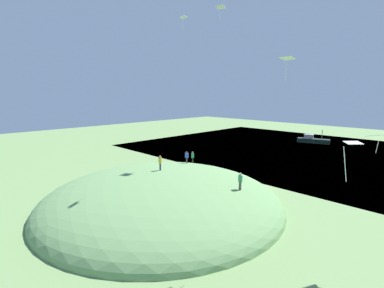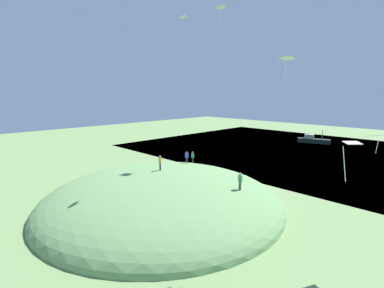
{
  "view_description": "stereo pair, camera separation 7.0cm",
  "coord_description": "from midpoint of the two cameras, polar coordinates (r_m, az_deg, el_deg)",
  "views": [
    {
      "loc": [
        30.03,
        19.05,
        12.0
      ],
      "look_at": [
        5.19,
        -5.79,
        5.62
      ],
      "focal_mm": 26.1,
      "sensor_mm": 36.0,
      "label": 1
    },
    {
      "loc": [
        29.98,
        19.1,
        12.0
      ],
      "look_at": [
        5.19,
        -5.79,
        5.62
      ],
      "focal_mm": 26.1,
      "sensor_mm": 36.0,
      "label": 2
    }
  ],
  "objects": [
    {
      "name": "ground_plane",
      "position": [
        37.53,
        12.02,
        -8.59
      ],
      "size": [
        160.0,
        160.0,
        0.0
      ],
      "primitive_type": "plane",
      "color": "#6D8F53"
    },
    {
      "name": "lake_water",
      "position": [
        62.43,
        26.3,
        -2.06
      ],
      "size": [
        52.07,
        80.0,
        0.4
      ],
      "primitive_type": "cube",
      "color": "#386481",
      "rests_on": "ground_plane"
    },
    {
      "name": "grass_hill",
      "position": [
        31.78,
        -6.27,
        -11.96
      ],
      "size": [
        26.18,
        26.36,
        6.89
      ],
      "primitive_type": "ellipsoid",
      "color": "#6A9559",
      "rests_on": "ground_plane"
    },
    {
      "name": "boat_on_lake",
      "position": [
        74.78,
        23.39,
        0.75
      ],
      "size": [
        4.09,
        7.63,
        3.31
      ],
      "rotation": [
        0.0,
        0.0,
        5.01
      ],
      "color": "black",
      "rests_on": "lake_water"
    },
    {
      "name": "person_walking_path",
      "position": [
        31.67,
        -6.6,
        -3.46
      ],
      "size": [
        0.44,
        0.44,
        1.7
      ],
      "rotation": [
        0.0,
        0.0,
        4.49
      ],
      "color": "#292A51",
      "rests_on": "grass_hill"
    },
    {
      "name": "person_with_child",
      "position": [
        40.36,
        0.08,
        -2.45
      ],
      "size": [
        0.49,
        0.49,
        1.75
      ],
      "rotation": [
        0.0,
        0.0,
        3.56
      ],
      "color": "black",
      "rests_on": "grass_hill"
    },
    {
      "name": "person_watching_kites",
      "position": [
        28.02,
        9.77,
        -7.1
      ],
      "size": [
        0.49,
        0.49,
        1.74
      ],
      "rotation": [
        0.0,
        0.0,
        4.55
      ],
      "color": "brown",
      "rests_on": "grass_hill"
    },
    {
      "name": "person_on_hilltop",
      "position": [
        36.85,
        -1.14,
        -2.47
      ],
      "size": [
        0.67,
        0.67,
        1.59
      ],
      "rotation": [
        0.0,
        0.0,
        3.89
      ],
      "color": "brown",
      "rests_on": "grass_hill"
    },
    {
      "name": "kite_0",
      "position": [
        22.75,
        33.48,
        1.39
      ],
      "size": [
        1.39,
        1.21,
        1.31
      ],
      "color": "silver"
    },
    {
      "name": "kite_2",
      "position": [
        21.68,
        18.79,
        16.09
      ],
      "size": [
        0.78,
        1.05,
        1.61
      ],
      "color": "silver"
    },
    {
      "name": "kite_4",
      "position": [
        30.4,
        -1.86,
        24.35
      ],
      "size": [
        0.83,
        0.66,
        1.15
      ],
      "color": "white"
    },
    {
      "name": "kite_5",
      "position": [
        38.04,
        5.83,
        26.0
      ],
      "size": [
        1.04,
        1.3,
        1.61
      ],
      "color": "white"
    },
    {
      "name": "kite_7",
      "position": [
        16.62,
        29.75,
        -0.39
      ],
      "size": [
        0.97,
        0.95,
        2.19
      ],
      "color": "white"
    }
  ]
}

